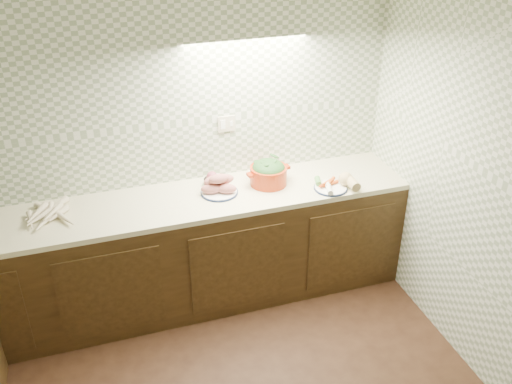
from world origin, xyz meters
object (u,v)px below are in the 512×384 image
object	(u,v)px
onion_bowl	(214,181)
dutch_oven	(269,173)
parsnip_pile	(47,213)
veg_plate	(337,183)
sweet_potato_plate	(219,186)

from	to	relation	value
onion_bowl	dutch_oven	bearing A→B (deg)	-13.32
parsnip_pile	dutch_oven	bearing A→B (deg)	-0.87
dutch_oven	veg_plate	distance (m)	0.51
veg_plate	sweet_potato_plate	bearing A→B (deg)	166.84
dutch_oven	onion_bowl	bearing A→B (deg)	158.13
sweet_potato_plate	dutch_oven	size ratio (longest dim) A/B	0.80
onion_bowl	dutch_oven	world-z (taller)	dutch_oven
dutch_oven	veg_plate	xyz separation A→B (m)	(0.46, -0.22, -0.05)
sweet_potato_plate	dutch_oven	distance (m)	0.39
onion_bowl	parsnip_pile	bearing A→B (deg)	-176.61
parsnip_pile	onion_bowl	size ratio (longest dim) A/B	2.63
sweet_potato_plate	parsnip_pile	bearing A→B (deg)	177.91
parsnip_pile	sweet_potato_plate	world-z (taller)	sweet_potato_plate
sweet_potato_plate	onion_bowl	world-z (taller)	sweet_potato_plate
onion_bowl	veg_plate	distance (m)	0.91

